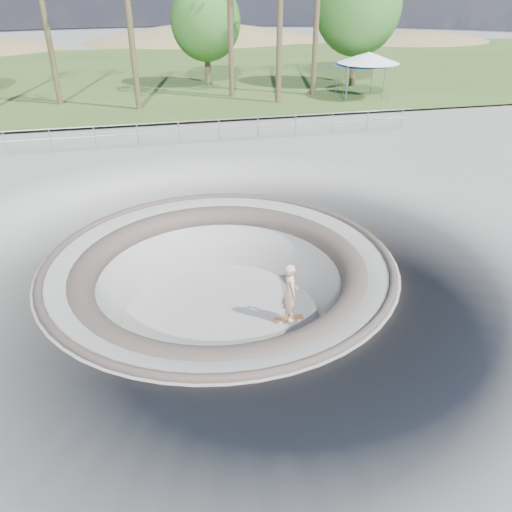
{
  "coord_description": "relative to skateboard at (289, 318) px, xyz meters",
  "views": [
    {
      "loc": [
        -1.84,
        -12.68,
        7.19
      ],
      "look_at": [
        1.15,
        0.18,
        -0.1
      ],
      "focal_mm": 35.0,
      "sensor_mm": 36.0,
      "label": 1
    }
  ],
  "objects": [
    {
      "name": "skate_bowl",
      "position": [
        -1.95,
        0.84,
        -0.0
      ],
      "size": [
        14.0,
        14.0,
        4.1
      ],
      "color": "gray",
      "rests_on": "ground"
    },
    {
      "name": "canopy_blue",
      "position": [
        10.93,
        20.66,
        4.45
      ],
      "size": [
        5.28,
        5.28,
        2.68
      ],
      "color": "#989CA0",
      "rests_on": "ground"
    },
    {
      "name": "distant_hills",
      "position": [
        1.82,
        58.01,
        -5.19
      ],
      "size": [
        103.2,
        45.0,
        28.6
      ],
      "color": "olive",
      "rests_on": "ground"
    },
    {
      "name": "canopy_white",
      "position": [
        11.24,
        20.28,
        4.64
      ],
      "size": [
        5.43,
        5.43,
        2.89
      ],
      "color": "#989CA0",
      "rests_on": "ground"
    },
    {
      "name": "bushy_tree_right",
      "position": [
        12.1,
        24.64,
        7.48
      ],
      "size": [
        6.13,
        5.57,
        8.84
      ],
      "color": "brown",
      "rests_on": "ground"
    },
    {
      "name": "skater",
      "position": [
        -0.0,
        -0.0,
        0.95
      ],
      "size": [
        0.45,
        0.69,
        1.87
      ],
      "primitive_type": "imported",
      "rotation": [
        0.0,
        0.0,
        1.56
      ],
      "color": "#D8AD8C",
      "rests_on": "skateboard"
    },
    {
      "name": "skateboard",
      "position": [
        0.0,
        0.0,
        0.0
      ],
      "size": [
        0.87,
        0.25,
        0.09
      ],
      "color": "brown",
      "rests_on": "ground"
    },
    {
      "name": "ground",
      "position": [
        -1.95,
        0.84,
        1.83
      ],
      "size": [
        180.0,
        180.0,
        0.0
      ],
      "primitive_type": "plane",
      "color": "gray",
      "rests_on": "ground"
    },
    {
      "name": "grass_strip",
      "position": [
        -1.95,
        34.84,
        2.05
      ],
      "size": [
        180.0,
        36.0,
        0.12
      ],
      "color": "#385220",
      "rests_on": "ground"
    },
    {
      "name": "safety_railing",
      "position": [
        -1.95,
        12.84,
        2.52
      ],
      "size": [
        25.0,
        0.06,
        1.03
      ],
      "color": "#989CA0",
      "rests_on": "ground"
    },
    {
      "name": "bushy_tree_mid",
      "position": [
        1.62,
        27.32,
        6.49
      ],
      "size": [
        5.02,
        4.57,
        7.25
      ],
      "color": "brown",
      "rests_on": "ground"
    }
  ]
}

